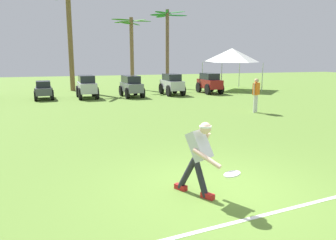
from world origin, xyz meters
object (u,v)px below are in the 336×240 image
object	(u,v)px
teammate_near_sideline	(256,92)
palm_tree_left_of_centre	(132,44)
event_tent	(232,55)
parked_car_slot_e	(210,83)
frisbee_in_flight	(232,174)
parked_car_slot_c	(131,85)
frisbee_thrower	(199,154)
parked_car_slot_a	(44,90)
parked_car_slot_d	(172,84)
parked_car_slot_b	(87,86)
palm_tree_far_left	(70,33)
palm_tree_right_of_centre	(167,39)

from	to	relation	value
teammate_near_sideline	palm_tree_left_of_centre	xyz separation A→B (m)	(-3.07, 12.88, 2.53)
event_tent	parked_car_slot_e	bearing A→B (deg)	-145.80
frisbee_in_flight	palm_tree_left_of_centre	distance (m)	21.72
parked_car_slot_c	frisbee_thrower	bearing A→B (deg)	-97.06
palm_tree_left_of_centre	parked_car_slot_a	bearing A→B (deg)	-143.62
frisbee_in_flight	parked_car_slot_d	world-z (taller)	parked_car_slot_d
parked_car_slot_b	palm_tree_far_left	xyz separation A→B (m)	(-0.68, 4.93, 3.50)
parked_car_slot_b	palm_tree_left_of_centre	size ratio (longest dim) A/B	0.43
frisbee_in_flight	teammate_near_sideline	bearing A→B (deg)	55.29
parked_car_slot_c	palm_tree_left_of_centre	distance (m)	5.92
parked_car_slot_c	palm_tree_right_of_centre	world-z (taller)	palm_tree_right_of_centre
frisbee_thrower	palm_tree_far_left	xyz separation A→B (m)	(-1.54, 20.50, 3.46)
frisbee_in_flight	teammate_near_sideline	world-z (taller)	teammate_near_sideline
frisbee_thrower	parked_car_slot_d	distance (m)	16.36
parked_car_slot_b	parked_car_slot_d	distance (m)	5.58
parked_car_slot_c	event_tent	size ratio (longest dim) A/B	0.69
parked_car_slot_b	parked_car_slot_e	bearing A→B (deg)	1.19
parked_car_slot_a	palm_tree_far_left	bearing A→B (deg)	68.38
palm_tree_right_of_centre	event_tent	xyz separation A→B (m)	(4.09, -3.42, -1.33)
parked_car_slot_a	palm_tree_right_of_centre	bearing A→B (deg)	28.40
parked_car_slot_b	palm_tree_left_of_centre	bearing A→B (deg)	52.07
parked_car_slot_e	event_tent	bearing A→B (deg)	34.20
palm_tree_left_of_centre	event_tent	xyz separation A→B (m)	(7.17, -3.01, -0.84)
parked_car_slot_a	parked_car_slot_b	distance (m)	2.55
frisbee_in_flight	teammate_near_sideline	distance (m)	10.32
palm_tree_far_left	parked_car_slot_e	bearing A→B (deg)	-27.61
teammate_near_sideline	parked_car_slot_e	distance (m)	8.18
frisbee_thrower	teammate_near_sideline	bearing A→B (deg)	51.50
palm_tree_left_of_centre	event_tent	bearing A→B (deg)	-22.80
parked_car_slot_e	parked_car_slot_a	bearing A→B (deg)	179.53
frisbee_thrower	parked_car_slot_a	size ratio (longest dim) A/B	0.62
parked_car_slot_a	frisbee_in_flight	bearing A→B (deg)	-77.66
frisbee_thrower	palm_tree_left_of_centre	size ratio (longest dim) A/B	0.25
teammate_near_sideline	frisbee_in_flight	bearing A→B (deg)	-124.71
parked_car_slot_b	parked_car_slot_e	size ratio (longest dim) A/B	1.01
parked_car_slot_b	parked_car_slot_c	world-z (taller)	parked_car_slot_b
palm_tree_right_of_centre	event_tent	distance (m)	5.50
parked_car_slot_d	palm_tree_far_left	xyz separation A→B (m)	(-6.27, 4.84, 3.50)
parked_car_slot_a	teammate_near_sideline	bearing A→B (deg)	-40.56
parked_car_slot_b	parked_car_slot_d	size ratio (longest dim) A/B	1.01
palm_tree_left_of_centre	event_tent	size ratio (longest dim) A/B	1.56
palm_tree_right_of_centre	event_tent	world-z (taller)	palm_tree_right_of_centre
parked_car_slot_b	parked_car_slot_c	size ratio (longest dim) A/B	0.98
frisbee_thrower	parked_car_slot_a	xyz separation A→B (m)	(-3.39, 15.84, -0.23)
teammate_near_sideline	event_tent	size ratio (longest dim) A/B	0.44
frisbee_in_flight	parked_car_slot_d	size ratio (longest dim) A/B	0.15
event_tent	parked_car_slot_d	bearing A→B (deg)	-160.89
parked_car_slot_c	palm_tree_right_of_centre	distance (m)	7.67
parked_car_slot_b	palm_tree_right_of_centre	xyz separation A→B (m)	(6.98, 5.41, 3.22)
frisbee_thrower	parked_car_slot_b	distance (m)	15.59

